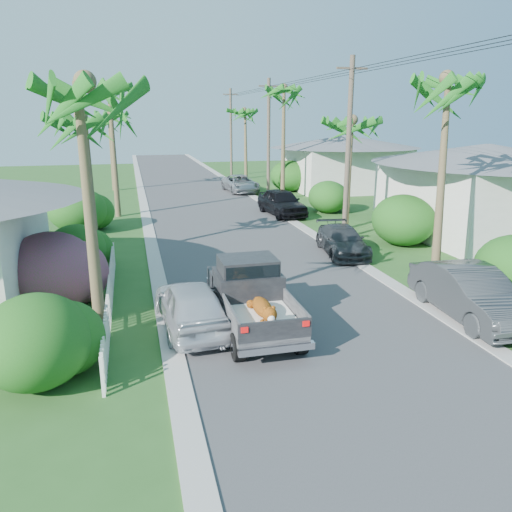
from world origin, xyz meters
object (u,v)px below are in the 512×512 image
object	(u,v)px
house_right_far	(344,165)
utility_pole_b	(348,149)
palm_r_d	(245,111)
parked_car_ln	(191,305)
palm_l_a	(78,84)
parked_car_rn	(470,294)
house_right_near	(483,194)
utility_pole_c	(269,137)
utility_pole_d	(231,132)
palm_l_d	(109,113)
palm_r_c	(284,89)
palm_r_a	(452,80)
parked_car_rm	(342,241)
palm_l_c	(109,86)
parked_car_rd	(241,184)
pickup_truck	(250,293)
palm_r_b	(351,121)
palm_l_b	(84,117)

from	to	relation	value
house_right_far	utility_pole_b	distance (m)	18.71
palm_r_d	parked_car_ln	bearing A→B (deg)	-105.41
palm_l_a	parked_car_rn	bearing A→B (deg)	-5.02
house_right_near	utility_pole_c	distance (m)	17.79
utility_pole_b	utility_pole_c	size ratio (longest dim) A/B	1.00
palm_r_d	utility_pole_d	distance (m)	3.79
palm_l_d	house_right_far	size ratio (longest dim) A/B	0.86
palm_r_c	palm_r_d	world-z (taller)	palm_r_c
parked_car_ln	palm_r_a	bearing A→B (deg)	-168.88
parked_car_rm	palm_l_c	bearing A→B (deg)	138.11
parked_car_rm	palm_l_a	bearing A→B (deg)	-138.22
parked_car_rm	parked_car_ln	size ratio (longest dim) A/B	1.00
palm_l_c	utility_pole_b	world-z (taller)	palm_l_c
parked_car_rd	utility_pole_d	bearing A→B (deg)	78.74
palm_r_d	house_right_near	xyz separation A→B (m)	(6.50, -28.00, -4.52)
palm_r_d	utility_pole_b	bearing A→B (deg)	-91.91
palm_l_c	pickup_truck	bearing A→B (deg)	-77.43
palm_l_a	parked_car_rm	bearing A→B (deg)	34.22
palm_l_d	house_right_far	bearing A→B (deg)	-11.59
palm_l_d	utility_pole_c	size ratio (longest dim) A/B	0.86
palm_l_c	palm_l_d	distance (m)	12.10
pickup_truck	parked_car_rn	xyz separation A→B (m)	(6.81, -1.19, -0.20)
house_right_near	utility_pole_b	size ratio (longest dim) A/B	1.00
palm_r_c	house_right_far	xyz separation A→B (m)	(6.80, 4.00, -5.99)
pickup_truck	palm_r_c	size ratio (longest dim) A/B	0.54
palm_r_a	palm_r_c	distance (m)	20.01
parked_car_rn	parked_car_ln	size ratio (longest dim) A/B	1.13
palm_r_a	palm_r_c	world-z (taller)	palm_r_c
house_right_near	house_right_far	size ratio (longest dim) A/B	1.00
parked_car_rm	pickup_truck	bearing A→B (deg)	-123.67
palm_l_d	palm_r_c	xyz separation A→B (m)	(12.70, -8.00, 1.67)
house_right_far	pickup_truck	bearing A→B (deg)	-118.94
house_right_near	palm_l_a	bearing A→B (deg)	-154.89
palm_r_b	palm_l_d	bearing A→B (deg)	124.59
parked_car_rd	palm_l_a	size ratio (longest dim) A/B	0.61
house_right_far	parked_car_ln	bearing A→B (deg)	-121.92
parked_car_rd	palm_l_d	size ratio (longest dim) A/B	0.65
parked_car_rm	house_right_near	xyz separation A→B (m)	(8.80, 1.92, 1.59)
parked_car_rn	house_right_far	world-z (taller)	house_right_far
pickup_truck	parked_car_rm	world-z (taller)	pickup_truck
palm_l_b	palm_r_b	world-z (taller)	palm_l_b
parked_car_rn	palm_l_a	world-z (taller)	palm_l_a
parked_car_rd	palm_r_b	world-z (taller)	palm_r_b
parked_car_rm	palm_l_b	distance (m)	12.46
pickup_truck	palm_l_b	xyz separation A→B (m)	(-4.99, 8.79, 5.14)
parked_car_rm	utility_pole_c	bearing A→B (deg)	93.10
palm_l_c	parked_car_rm	bearing A→B (deg)	-49.45
parked_car_rn	palm_r_c	bearing A→B (deg)	90.59
utility_pole_d	palm_r_b	bearing A→B (deg)	-87.95
parked_car_rd	palm_l_b	distance (m)	22.04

